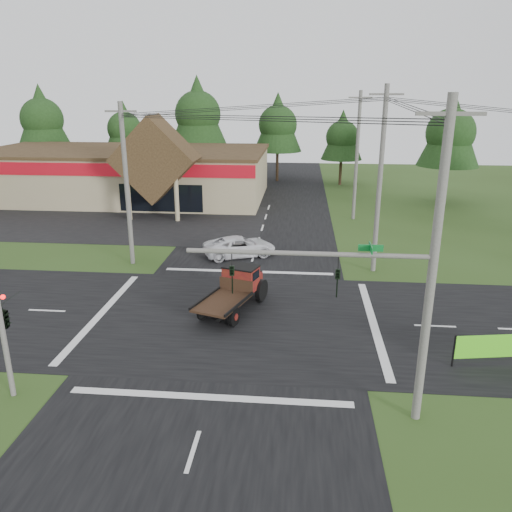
# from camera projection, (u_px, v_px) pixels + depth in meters

# --- Properties ---
(ground) EXTENTS (120.00, 120.00, 0.00)m
(ground) POSITION_uv_depth(u_px,v_px,m) (234.00, 318.00, 25.48)
(ground) COLOR #2C4418
(ground) RESTS_ON ground
(road_ns) EXTENTS (12.00, 120.00, 0.02)m
(road_ns) POSITION_uv_depth(u_px,v_px,m) (234.00, 318.00, 25.48)
(road_ns) COLOR black
(road_ns) RESTS_ON ground
(road_ew) EXTENTS (120.00, 12.00, 0.02)m
(road_ew) POSITION_uv_depth(u_px,v_px,m) (234.00, 318.00, 25.48)
(road_ew) COLOR black
(road_ew) RESTS_ON ground
(parking_apron) EXTENTS (28.00, 14.00, 0.02)m
(parking_apron) POSITION_uv_depth(u_px,v_px,m) (108.00, 221.00, 44.68)
(parking_apron) COLOR black
(parking_apron) RESTS_ON ground
(cvs_building) EXTENTS (30.40, 18.20, 9.19)m
(cvs_building) POSITION_uv_depth(u_px,v_px,m) (127.00, 172.00, 53.96)
(cvs_building) COLOR tan
(cvs_building) RESTS_ON ground
(traffic_signal_mast) EXTENTS (8.12, 0.24, 7.00)m
(traffic_signal_mast) POSITION_uv_depth(u_px,v_px,m) (377.00, 301.00, 16.50)
(traffic_signal_mast) COLOR #595651
(traffic_signal_mast) RESTS_ON ground
(traffic_signal_corner) EXTENTS (0.53, 2.48, 4.40)m
(traffic_signal_corner) POSITION_uv_depth(u_px,v_px,m) (2.00, 308.00, 18.11)
(traffic_signal_corner) COLOR #595651
(traffic_signal_corner) RESTS_ON ground
(utility_pole_nr) EXTENTS (2.00, 0.30, 11.00)m
(utility_pole_nr) POSITION_uv_depth(u_px,v_px,m) (433.00, 268.00, 15.97)
(utility_pole_nr) COLOR #595651
(utility_pole_nr) RESTS_ON ground
(utility_pole_nw) EXTENTS (2.00, 0.30, 10.50)m
(utility_pole_nw) POSITION_uv_depth(u_px,v_px,m) (127.00, 184.00, 32.07)
(utility_pole_nw) COLOR #595651
(utility_pole_nw) RESTS_ON ground
(utility_pole_ne) EXTENTS (2.00, 0.30, 11.50)m
(utility_pole_ne) POSITION_uv_depth(u_px,v_px,m) (380.00, 180.00, 30.52)
(utility_pole_ne) COLOR #595651
(utility_pole_ne) RESTS_ON ground
(utility_pole_n) EXTENTS (2.00, 0.30, 11.20)m
(utility_pole_n) POSITION_uv_depth(u_px,v_px,m) (357.00, 155.00, 43.81)
(utility_pole_n) COLOR #595651
(utility_pole_n) RESTS_ON ground
(tree_row_a) EXTENTS (6.72, 6.72, 12.12)m
(tree_row_a) POSITION_uv_depth(u_px,v_px,m) (42.00, 117.00, 63.44)
(tree_row_a) COLOR #332316
(tree_row_a) RESTS_ON ground
(tree_row_b) EXTENTS (5.60, 5.60, 10.10)m
(tree_row_b) POSITION_uv_depth(u_px,v_px,m) (124.00, 127.00, 64.88)
(tree_row_b) COLOR #332316
(tree_row_b) RESTS_ON ground
(tree_row_c) EXTENTS (7.28, 7.28, 13.13)m
(tree_row_c) POSITION_uv_depth(u_px,v_px,m) (198.00, 112.00, 62.43)
(tree_row_c) COLOR #332316
(tree_row_c) RESTS_ON ground
(tree_row_d) EXTENTS (6.16, 6.16, 11.11)m
(tree_row_d) POSITION_uv_depth(u_px,v_px,m) (278.00, 123.00, 62.92)
(tree_row_d) COLOR #332316
(tree_row_d) RESTS_ON ground
(tree_row_e) EXTENTS (5.04, 5.04, 9.09)m
(tree_row_e) POSITION_uv_depth(u_px,v_px,m) (342.00, 135.00, 60.75)
(tree_row_e) COLOR #332316
(tree_row_e) RESTS_ON ground
(tree_side_ne) EXTENTS (6.16, 6.16, 11.11)m
(tree_side_ne) POSITION_uv_depth(u_px,v_px,m) (451.00, 131.00, 50.00)
(tree_side_ne) COLOR #332316
(tree_side_ne) RESTS_ON ground
(antique_flatbed_truck) EXTENTS (3.64, 5.67, 2.22)m
(antique_flatbed_truck) POSITION_uv_depth(u_px,v_px,m) (232.00, 291.00, 26.03)
(antique_flatbed_truck) COLOR #580C15
(antique_flatbed_truck) RESTS_ON ground
(roadside_banner) EXTENTS (4.23, 0.84, 1.46)m
(roadside_banner) POSITION_uv_depth(u_px,v_px,m) (502.00, 349.00, 20.94)
(roadside_banner) COLOR #53D41C
(roadside_banner) RESTS_ON ground
(white_pickup) EXTENTS (5.54, 4.07, 1.40)m
(white_pickup) POSITION_uv_depth(u_px,v_px,m) (240.00, 246.00, 35.05)
(white_pickup) COLOR silver
(white_pickup) RESTS_ON ground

